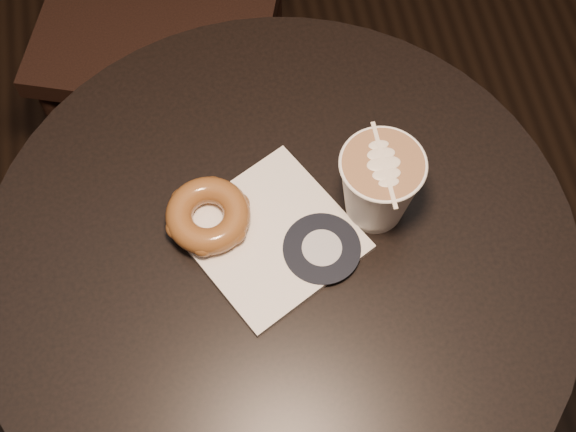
{
  "coord_description": "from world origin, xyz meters",
  "views": [
    {
      "loc": [
        -0.06,
        -0.37,
        1.6
      ],
      "look_at": [
        0.01,
        0.03,
        0.79
      ],
      "focal_mm": 50.0,
      "sensor_mm": 36.0,
      "label": 1
    }
  ],
  "objects": [
    {
      "name": "cafe_table",
      "position": [
        0.0,
        0.0,
        0.55
      ],
      "size": [
        0.7,
        0.7,
        0.75
      ],
      "color": "black",
      "rests_on": "ground"
    },
    {
      "name": "latte_cup",
      "position": [
        0.12,
        0.04,
        0.8
      ],
      "size": [
        0.1,
        0.1,
        0.11
      ],
      "primitive_type": null,
      "color": "white",
      "rests_on": "cafe_table"
    },
    {
      "name": "doughnut",
      "position": [
        -0.07,
        0.05,
        0.77
      ],
      "size": [
        0.1,
        0.1,
        0.03
      ],
      "primitive_type": "torus",
      "color": "brown",
      "rests_on": "pastry_bag"
    },
    {
      "name": "pastry_bag",
      "position": [
        -0.01,
        0.02,
        0.75
      ],
      "size": [
        0.23,
        0.23,
        0.01
      ],
      "primitive_type": "cube",
      "rotation": [
        0.0,
        0.0,
        0.5
      ],
      "color": "white",
      "rests_on": "cafe_table"
    }
  ]
}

